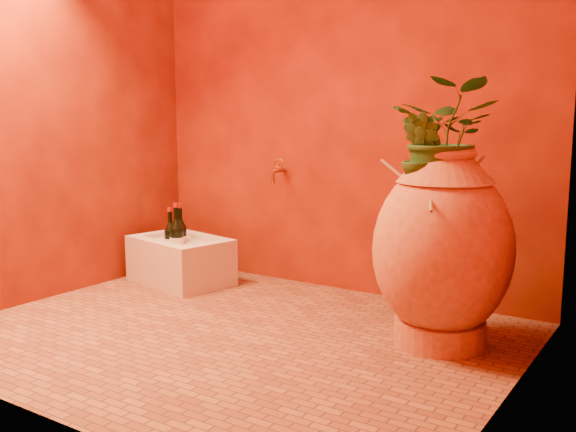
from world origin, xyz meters
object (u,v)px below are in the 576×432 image
Objects in this scene: stone_basin at (181,261)px; wall_tap at (278,169)px; amphora at (442,248)px; wine_bottle_b at (181,238)px; wine_bottle_a at (171,241)px; wine_bottle_c at (177,240)px.

stone_basin is 0.82m from wall_tap.
wine_bottle_b is at bearing 173.51° from amphora.
wall_tap is at bearing 157.26° from amphora.
amphora is 2.66× the size of wine_bottle_b.
stone_basin is at bearing -144.31° from wall_tap.
amphora reaches higher than wine_bottle_a.
amphora reaches higher than stone_basin.
wine_bottle_a is 0.78m from wall_tap.
amphora is 1.75m from wine_bottle_a.
stone_basin is at bearing 53.55° from wine_bottle_a.
wine_bottle_c is (-1.68, 0.12, -0.16)m from amphora.
stone_basin is 2.13× the size of wine_bottle_a.
amphora is 1.35m from wall_tap.
amphora is 2.79× the size of wine_bottle_a.
wine_bottle_c is at bearing -139.83° from wall_tap.
wine_bottle_c is (0.04, -0.08, 0.01)m from wine_bottle_b.
wine_bottle_a is 0.91× the size of wine_bottle_c.
wine_bottle_c is at bearing -61.31° from wine_bottle_b.
wall_tap is at bearing 31.63° from wine_bottle_b.
wall_tap is (0.47, 0.39, 0.42)m from wine_bottle_c.
wine_bottle_b is at bearing 118.69° from wine_bottle_c.
wine_bottle_a is at bearing -142.75° from wall_tap.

